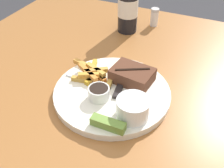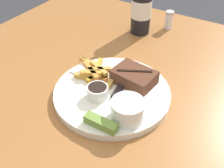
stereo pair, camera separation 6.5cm
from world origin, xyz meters
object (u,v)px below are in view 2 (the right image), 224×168
Objects in this scene: pickle_spear at (101,123)px; knife_utensil at (123,83)px; dinner_plate at (112,93)px; coleslaw_cup at (128,109)px; salt_shaker at (169,20)px; steak_portion at (134,77)px; dipping_sauce_cup at (98,91)px; fork_utensil at (88,79)px; beer_bottle at (141,7)px.

knife_utensil is (-0.03, 0.15, -0.01)m from pickle_spear.
coleslaw_cup is (0.08, -0.06, 0.04)m from dinner_plate.
steak_portion is at bearing -82.17° from salt_shaker.
coleslaw_cup and salt_shaker have the same top height.
dinner_plate is 0.42m from salt_shaker.
pickle_spear is (0.06, -0.08, -0.01)m from dipping_sauce_cup.
pickle_spear is (0.04, -0.12, 0.02)m from dinner_plate.
fork_utensil is 0.52× the size of beer_bottle.
dinner_plate is at bearing -87.58° from salt_shaker.
salt_shaker is at bearing 46.12° from beer_bottle.
coleslaw_cup is 0.10m from dipping_sauce_cup.
dinner_plate is at bearing 141.56° from coleslaw_cup.
beer_bottle is (-0.10, 0.30, 0.07)m from knife_utensil.
fork_utensil is 0.09m from knife_utensil.
fork_utensil is at bearing 101.38° from knife_utensil.
salt_shaker reaches higher than knife_utensil.
fork_utensil is at bearing 144.17° from dipping_sauce_cup.
knife_utensil is at bearing -71.08° from beer_bottle.
dinner_plate is 0.36m from beer_bottle.
fork_utensil reaches higher than dinner_plate.
dipping_sauce_cup is at bearing -89.93° from salt_shaker.
pickle_spear reaches higher than knife_utensil.
salt_shaker reaches higher than fork_utensil.
steak_portion is 0.12m from fork_utensil.
fork_utensil is (-0.16, 0.07, -0.02)m from coleslaw_cup.
knife_utensil is 0.64× the size of beer_bottle.
pickle_spear is at bearing -41.50° from fork_utensil.
beer_bottle is at bearing 105.21° from dinner_plate.
dipping_sauce_cup reaches higher than knife_utensil.
pickle_spear is 0.47× the size of knife_utensil.
salt_shaker reaches higher than dipping_sauce_cup.
coleslaw_cup reaches higher than dipping_sauce_cup.
coleslaw_cup is 1.16× the size of salt_shaker.
dinner_plate is 0.05m from dipping_sauce_cup.
beer_bottle is at bearing 101.25° from dipping_sauce_cup.
beer_bottle is (-0.09, 0.34, 0.08)m from dinner_plate.
coleslaw_cup reaches higher than steak_portion.
knife_utensil is at bearing -85.61° from salt_shaker.
dinner_plate is 3.91× the size of coleslaw_cup.
dipping_sauce_cup is 0.80× the size of salt_shaker.
steak_portion is 0.37m from salt_shaker.
coleslaw_cup reaches higher than knife_utensil.
pickle_spear reaches higher than fork_utensil.
steak_portion is 0.03m from knife_utensil.
dinner_plate is 0.12m from pickle_spear.
dipping_sauce_cup is 0.31× the size of knife_utensil.
coleslaw_cup is 0.97× the size of pickle_spear.
pickle_spear is 1.19× the size of salt_shaker.
pickle_spear is 0.54m from salt_shaker.
dipping_sauce_cup is at bearing 127.70° from pickle_spear.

